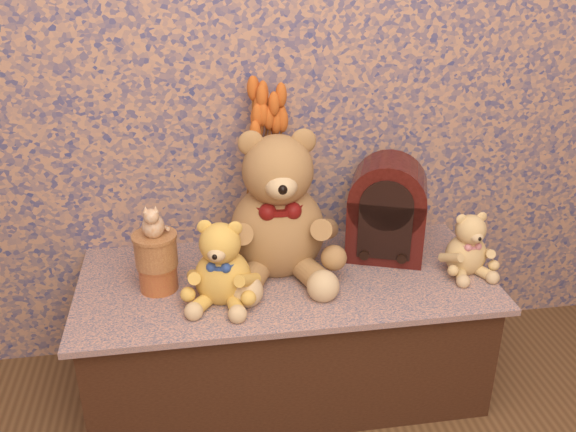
# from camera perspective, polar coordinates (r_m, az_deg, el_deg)

# --- Properties ---
(display_shelf) EXTENTS (1.32, 0.60, 0.43)m
(display_shelf) POSITION_cam_1_polar(r_m,az_deg,el_deg) (2.14, -0.21, -10.52)
(display_shelf) COLOR #34466A
(display_shelf) RESTS_ON ground
(teddy_large) EXTENTS (0.42, 0.50, 0.51)m
(teddy_large) POSITION_cam_1_polar(r_m,az_deg,el_deg) (1.97, -0.99, 1.87)
(teddy_large) COLOR #925F38
(teddy_large) RESTS_ON display_shelf
(teddy_medium) EXTENTS (0.29, 0.32, 0.28)m
(teddy_medium) POSITION_cam_1_polar(r_m,az_deg,el_deg) (1.86, -6.07, -3.74)
(teddy_medium) COLOR gold
(teddy_medium) RESTS_ON display_shelf
(teddy_small) EXTENTS (0.19, 0.22, 0.22)m
(teddy_small) POSITION_cam_1_polar(r_m,az_deg,el_deg) (2.09, 16.09, -2.10)
(teddy_small) COLOR tan
(teddy_small) RESTS_ON display_shelf
(cathedral_radio) EXTENTS (0.30, 0.26, 0.35)m
(cathedral_radio) POSITION_cam_1_polar(r_m,az_deg,el_deg) (2.10, 9.04, 0.74)
(cathedral_radio) COLOR #3B0D0A
(cathedral_radio) RESTS_ON display_shelf
(ceramic_vase) EXTENTS (0.15, 0.15, 0.20)m
(ceramic_vase) POSITION_cam_1_polar(r_m,az_deg,el_deg) (2.15, -1.93, -0.67)
(ceramic_vase) COLOR tan
(ceramic_vase) RESTS_ON display_shelf
(dried_stalks) EXTENTS (0.31, 0.31, 0.46)m
(dried_stalks) POSITION_cam_1_polar(r_m,az_deg,el_deg) (2.03, -2.06, 7.73)
(dried_stalks) COLOR #D05E21
(dried_stalks) RESTS_ON ceramic_vase
(biscuit_tin_lower) EXTENTS (0.13, 0.13, 0.09)m
(biscuit_tin_lower) POSITION_cam_1_polar(r_m,az_deg,el_deg) (1.98, -11.75, -5.43)
(biscuit_tin_lower) COLOR gold
(biscuit_tin_lower) RESTS_ON display_shelf
(biscuit_tin_upper) EXTENTS (0.13, 0.13, 0.10)m
(biscuit_tin_upper) POSITION_cam_1_polar(r_m,az_deg,el_deg) (1.94, -11.99, -3.07)
(biscuit_tin_upper) COLOR tan
(biscuit_tin_upper) RESTS_ON biscuit_tin_lower
(cat_figurine) EXTENTS (0.08, 0.09, 0.11)m
(cat_figurine) POSITION_cam_1_polar(r_m,az_deg,el_deg) (1.89, -12.27, -0.26)
(cat_figurine) COLOR silver
(cat_figurine) RESTS_ON biscuit_tin_upper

